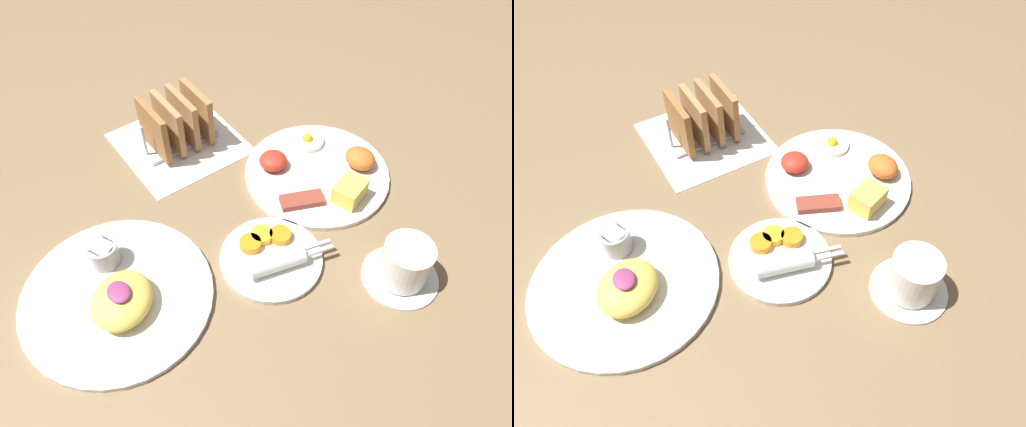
{
  "view_description": "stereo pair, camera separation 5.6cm",
  "coord_description": "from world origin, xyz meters",
  "views": [
    {
      "loc": [
        0.49,
        -0.28,
        0.67
      ],
      "look_at": [
        0.06,
        0.04,
        0.03
      ],
      "focal_mm": 35.0,
      "sensor_mm": 36.0,
      "label": 1
    },
    {
      "loc": [
        0.52,
        -0.23,
        0.67
      ],
      "look_at": [
        0.06,
        0.04,
        0.03
      ],
      "focal_mm": 35.0,
      "sensor_mm": 36.0,
      "label": 2
    }
  ],
  "objects": [
    {
      "name": "napkin_flat",
      "position": [
        -0.2,
        0.04,
        0.0
      ],
      "size": [
        0.22,
        0.22,
        0.0
      ],
      "color": "white",
      "rests_on": "ground_plane"
    },
    {
      "name": "plate_condiments",
      "position": [
        0.13,
        0.02,
        0.01
      ],
      "size": [
        0.17,
        0.17,
        0.04
      ],
      "color": "white",
      "rests_on": "ground_plane"
    },
    {
      "name": "coffee_cup",
      "position": [
        0.28,
        0.16,
        0.04
      ],
      "size": [
        0.12,
        0.12,
        0.08
      ],
      "color": "white",
      "rests_on": "ground_plane"
    },
    {
      "name": "plate_breakfast",
      "position": [
        0.03,
        0.2,
        0.01
      ],
      "size": [
        0.27,
        0.27,
        0.05
      ],
      "color": "white",
      "rests_on": "ground_plane"
    },
    {
      "name": "toast_rack",
      "position": [
        -0.2,
        0.04,
        0.05
      ],
      "size": [
        0.1,
        0.15,
        0.1
      ],
      "color": "#B7B7BC",
      "rests_on": "ground_plane"
    },
    {
      "name": "ground_plane",
      "position": [
        0.0,
        0.0,
        0.0
      ],
      "size": [
        3.0,
        3.0,
        0.0
      ],
      "primitive_type": "plane",
      "color": "brown"
    },
    {
      "name": "plate_foreground",
      "position": [
        0.05,
        -0.22,
        0.01
      ],
      "size": [
        0.29,
        0.29,
        0.06
      ],
      "color": "white",
      "rests_on": "ground_plane"
    }
  ]
}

